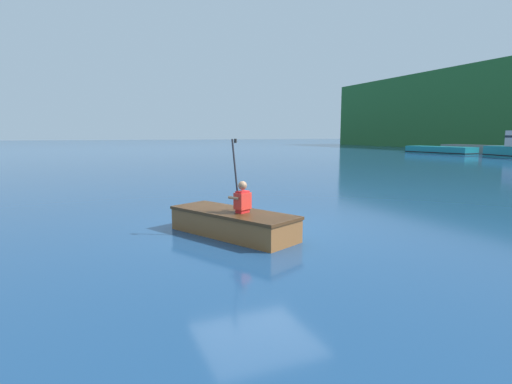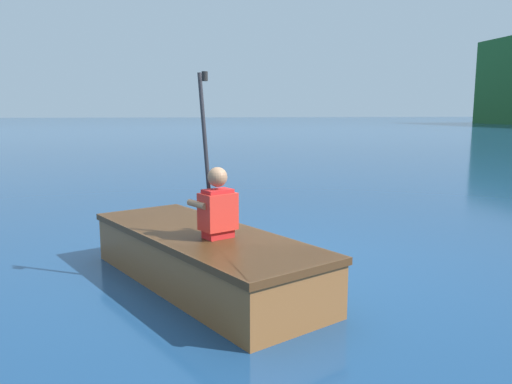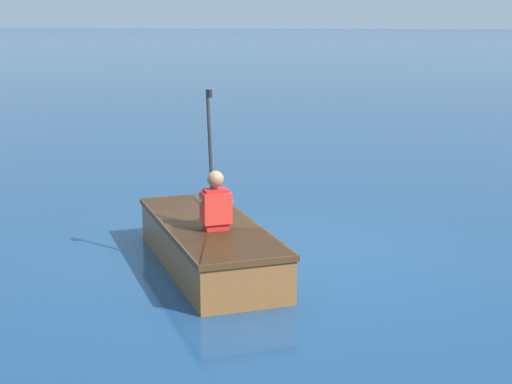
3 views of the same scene
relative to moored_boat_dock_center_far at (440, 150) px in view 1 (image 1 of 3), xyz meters
The scene contains 4 objects.
ground_plane 38.98m from the moored_boat_dock_center_far, 52.46° to the right, with size 300.00×300.00×0.00m, color navy.
moored_boat_dock_center_far is the anchor object (origin of this frame).
rowboat_foreground 39.68m from the moored_boat_dock_center_far, 52.70° to the right, with size 2.89×2.07×0.49m.
person_paddler 39.74m from the moored_boat_dock_center_far, 52.28° to the right, with size 0.43×0.43×1.41m.
Camera 1 is at (7.63, -3.20, 1.98)m, focal length 28.00 mm.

